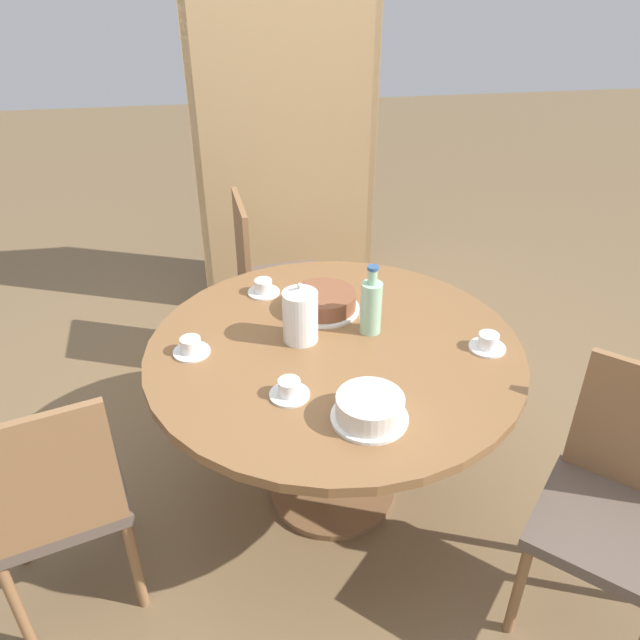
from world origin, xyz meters
name	(u,v)px	position (x,y,z in m)	size (l,w,h in m)	color
ground_plane	(332,491)	(0.00, 0.00, 0.00)	(14.00, 14.00, 0.00)	brown
dining_table	(334,374)	(0.00, 0.00, 0.61)	(1.33, 1.33, 0.73)	brown
chair_a	(271,279)	(-0.15, 0.99, 0.49)	(0.46, 0.46, 0.91)	olive
chair_b	(55,498)	(-0.94, -0.34, 0.49)	(0.52, 0.52, 0.91)	olive
chair_c	(618,503)	(0.78, -0.63, 0.49)	(0.59, 0.59, 0.91)	olive
bookshelf	(284,155)	(0.00, 1.68, 0.90)	(1.00, 0.28, 1.86)	tan
coffee_pot	(300,314)	(-0.11, 0.06, 0.84)	(0.13, 0.13, 0.23)	white
water_bottle	(371,306)	(0.14, 0.08, 0.84)	(0.08, 0.08, 0.27)	#99C6A3
cake_main	(324,302)	(0.00, 0.25, 0.77)	(0.28, 0.28, 0.08)	white
cake_second	(370,409)	(0.04, -0.40, 0.77)	(0.24, 0.24, 0.08)	white
cup_a	(289,390)	(-0.19, -0.25, 0.76)	(0.13, 0.13, 0.06)	silver
cup_b	(191,347)	(-0.50, 0.03, 0.76)	(0.13, 0.13, 0.06)	silver
cup_c	(488,343)	(0.53, -0.10, 0.76)	(0.13, 0.13, 0.06)	silver
cup_d	(263,288)	(-0.22, 0.42, 0.76)	(0.13, 0.13, 0.06)	silver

